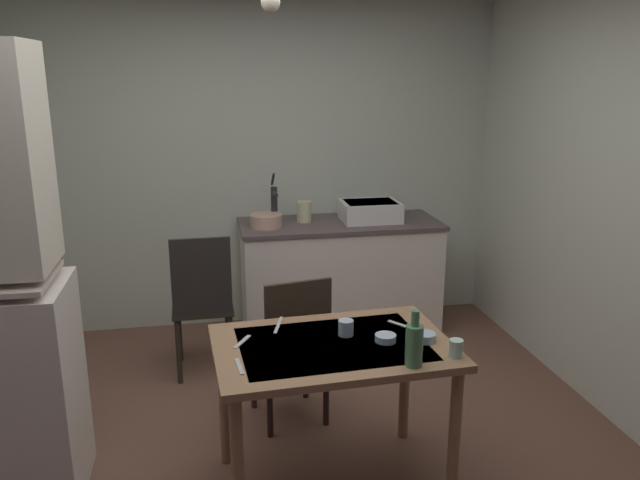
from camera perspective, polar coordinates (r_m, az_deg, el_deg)
name	(u,v)px	position (r m, az deg, el deg)	size (l,w,h in m)	color
ground_plane	(290,470)	(3.47, -2.72, -20.15)	(5.16, 5.16, 0.00)	brown
wall_back	(251,167)	(5.01, -6.33, 6.59)	(3.96, 0.10, 2.53)	beige
counter_cabinet	(340,276)	(4.93, 1.79, -3.31)	(1.53, 0.64, 0.88)	silver
sink_basin	(370,211)	(4.85, 4.57, 2.66)	(0.44, 0.34, 0.15)	white
hand_pump	(274,202)	(4.74, -4.18, 3.50)	(0.05, 0.27, 0.39)	#232328
mixing_bowl_counter	(266,221)	(4.66, -4.93, 1.77)	(0.24, 0.24, 0.10)	tan
stoneware_crock	(304,212)	(4.80, -1.45, 2.60)	(0.11, 0.11, 0.16)	beige
dining_table	(333,364)	(3.04, 1.16, -11.18)	(1.15, 0.80, 0.76)	#936D4B
chair_far_side	(292,345)	(3.64, -2.57, -9.49)	(0.47, 0.47, 0.91)	#2D201E
chair_by_counter	(202,302)	(4.24, -10.63, -5.53)	(0.41, 0.41, 0.99)	#2A251D
serving_bowl_wide	(425,337)	(3.06, 9.51, -8.69)	(0.10, 0.10, 0.04)	#9EB2C6
soup_bowl_small	(386,338)	(3.03, 5.97, -8.85)	(0.10, 0.10, 0.03)	#9EB2C6
mug_dark	(456,348)	(2.92, 12.25, -9.59)	(0.06, 0.06, 0.08)	#ADD1C1
teacup_mint	(346,328)	(3.08, 2.36, -7.96)	(0.07, 0.07, 0.08)	#9EB2C6
glass_bottle	(414,344)	(2.78, 8.55, -9.32)	(0.08, 0.08, 0.26)	#4C7F56
table_knife	(278,325)	(3.20, -3.80, -7.71)	(0.21, 0.02, 0.01)	silver
teaspoon_near_bowl	(399,324)	(3.23, 7.23, -7.61)	(0.14, 0.02, 0.01)	beige
teaspoon_by_cup	(242,342)	(3.03, -7.08, -9.16)	(0.15, 0.02, 0.01)	beige
serving_spoon	(239,366)	(2.80, -7.33, -11.32)	(0.16, 0.02, 0.01)	beige
pendant_bulb	(271,2)	(2.73, -4.52, 20.72)	(0.08, 0.08, 0.08)	#F9EFCC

